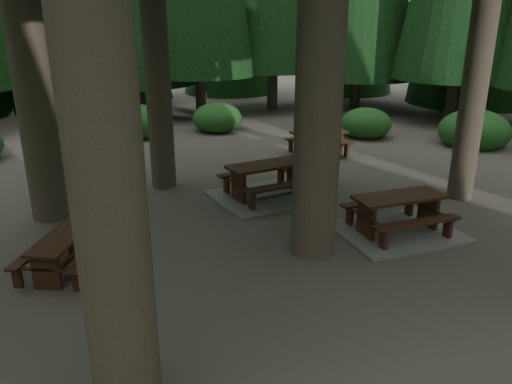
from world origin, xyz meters
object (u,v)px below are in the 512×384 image
object	(u,v)px
picnic_table_b	(63,248)
picnic_table_c	(268,185)
picnic_table_d	(318,139)
picnic_table_a	(397,220)

from	to	relation	value
picnic_table_b	picnic_table_c	xyz separation A→B (m)	(4.60, 2.67, -0.14)
picnic_table_c	picnic_table_b	bearing A→B (deg)	-162.63
picnic_table_c	picnic_table_d	world-z (taller)	picnic_table_c
picnic_table_b	picnic_table_c	distance (m)	5.32
picnic_table_b	picnic_table_d	bearing A→B (deg)	-27.96
picnic_table_a	picnic_table_d	size ratio (longest dim) A/B	1.35
picnic_table_a	picnic_table_c	xyz separation A→B (m)	(-1.94, 2.83, 0.02)
picnic_table_b	picnic_table_c	bearing A→B (deg)	-37.27
picnic_table_a	picnic_table_d	bearing A→B (deg)	78.12
picnic_table_a	picnic_table_d	world-z (taller)	picnic_table_a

